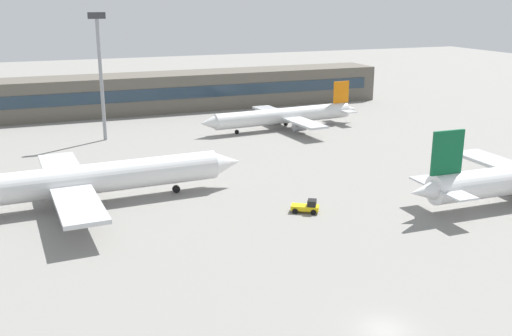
% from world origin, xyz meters
% --- Properties ---
extents(ground_plane, '(400.00, 400.00, 0.00)m').
position_xyz_m(ground_plane, '(0.00, 40.00, 0.00)').
color(ground_plane, gray).
extents(terminal_building, '(122.18, 12.13, 9.00)m').
position_xyz_m(terminal_building, '(0.00, 105.92, 4.50)').
color(terminal_building, '#5B564C').
rests_on(terminal_building, ground_plane).
extents(airplane_mid, '(46.66, 32.54, 11.52)m').
position_xyz_m(airplane_mid, '(-21.04, 41.26, 3.51)').
color(airplane_mid, silver).
rests_on(airplane_mid, ground_plane).
extents(airplane_far, '(37.60, 26.29, 9.29)m').
position_xyz_m(airplane_far, '(23.47, 75.25, 2.83)').
color(airplane_far, silver).
rests_on(airplane_far, ground_plane).
extents(baggage_tug_yellow, '(3.85, 3.18, 1.75)m').
position_xyz_m(baggage_tug_yellow, '(6.18, 27.90, 0.80)').
color(baggage_tug_yellow, yellow).
rests_on(baggage_tug_yellow, ground_plane).
extents(floodlight_tower_west, '(3.20, 0.80, 24.32)m').
position_xyz_m(floodlight_tower_west, '(-13.01, 78.86, 14.15)').
color(floodlight_tower_west, gray).
rests_on(floodlight_tower_west, ground_plane).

